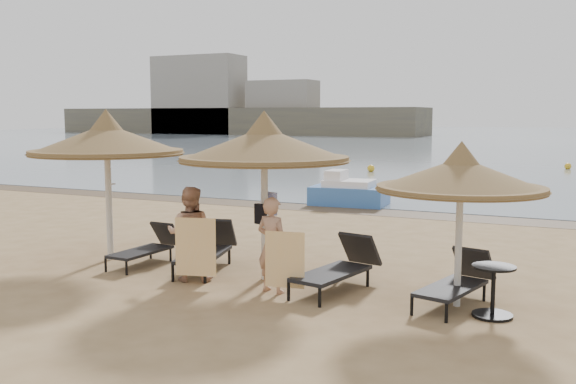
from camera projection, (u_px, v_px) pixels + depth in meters
name	position (u px, v px, depth m)	size (l,w,h in m)	color
ground	(243.00, 286.00, 11.32)	(160.00, 160.00, 0.00)	#A38258
sea	(542.00, 138.00, 83.27)	(200.00, 140.00, 0.03)	slate
wet_sand_strip	(391.00, 213.00, 19.78)	(200.00, 1.60, 0.01)	brown
far_shore	(354.00, 115.00, 91.51)	(150.00, 54.80, 12.00)	brown
palapa_left	(107.00, 140.00, 13.13)	(3.16, 3.16, 3.13)	silver
palapa_center	(264.00, 146.00, 11.53)	(3.12, 3.12, 3.09)	silver
palapa_right	(461.00, 175.00, 9.91)	(2.64, 2.64, 2.61)	silver
lounger_far_left	(148.00, 247.00, 13.01)	(0.67, 1.78, 0.78)	black
lounger_near_left	(208.00, 248.00, 12.59)	(1.14, 2.13, 0.91)	black
lounger_near_right	(340.00, 266.00, 11.09)	(1.06, 2.12, 0.91)	black
lounger_far_right	(458.00, 281.00, 10.24)	(1.04, 1.96, 0.83)	black
side_table	(493.00, 293.00, 9.58)	(0.64, 0.64, 0.78)	black
person_left	(190.00, 226.00, 11.62)	(0.92, 0.60, 2.00)	tan
person_right	(272.00, 237.00, 10.84)	(0.88, 0.57, 1.90)	tan
towel_left	(196.00, 247.00, 11.19)	(0.72, 0.21, 1.03)	orange
towel_right	(285.00, 260.00, 10.50)	(0.66, 0.14, 0.94)	orange
bag_patterned	(269.00, 203.00, 11.82)	(0.35, 0.22, 0.42)	silver
bag_dark	(261.00, 214.00, 11.53)	(0.27, 0.18, 0.36)	black
pedal_boat	(348.00, 192.00, 21.47)	(2.58, 1.62, 1.16)	#386AB7
buoy_left	(371.00, 168.00, 33.72)	(0.39, 0.39, 0.39)	gold
buoy_mid	(568.00, 166.00, 35.30)	(0.37, 0.37, 0.37)	gold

